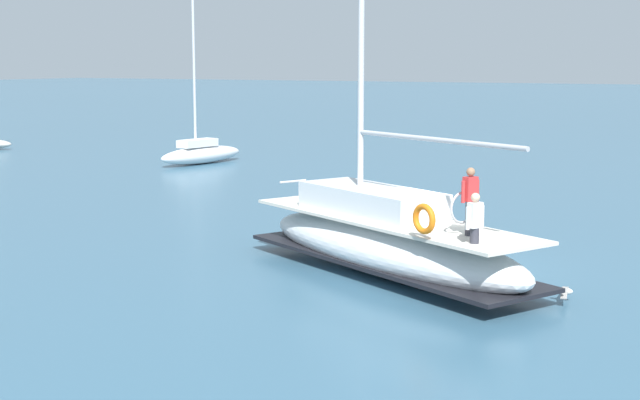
% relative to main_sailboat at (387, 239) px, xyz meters
% --- Properties ---
extents(ground_plane, '(400.00, 400.00, 0.00)m').
position_rel_main_sailboat_xyz_m(ground_plane, '(1.27, -1.26, -0.91)').
color(ground_plane, '#38607A').
extents(main_sailboat, '(6.41, 9.67, 13.50)m').
position_rel_main_sailboat_xyz_m(main_sailboat, '(0.00, 0.00, 0.00)').
color(main_sailboat, silver).
rests_on(main_sailboat, ground).
extents(moored_catamaran, '(5.85, 2.24, 9.60)m').
position_rel_main_sailboat_xyz_m(moored_catamaran, '(18.66, 19.27, -0.28)').
color(moored_catamaran, white).
rests_on(moored_catamaran, ground).
extents(seagull, '(1.13, 0.48, 0.17)m').
position_rel_main_sailboat_xyz_m(seagull, '(-0.55, -4.68, -0.66)').
color(seagull, silver).
rests_on(seagull, ground).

